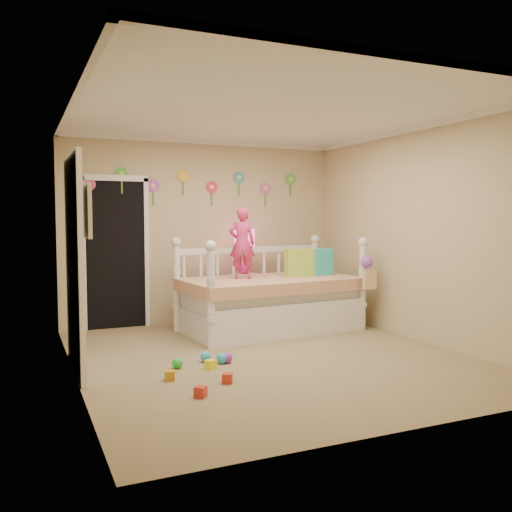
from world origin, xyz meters
name	(u,v)px	position (x,y,z in m)	size (l,w,h in m)	color
floor	(270,357)	(0.00, 0.00, 0.00)	(4.00, 4.50, 0.01)	#7F684C
ceiling	(270,112)	(0.00, 0.00, 2.60)	(4.00, 4.50, 0.01)	white
back_wall	(204,232)	(0.00, 2.25, 1.30)	(4.00, 0.01, 2.60)	tan
left_wall	(73,239)	(-2.00, 0.00, 1.30)	(0.01, 4.50, 2.60)	tan
right_wall	(419,234)	(2.00, 0.00, 1.30)	(0.01, 4.50, 2.60)	tan
crown_molding	(270,115)	(0.00, 0.00, 2.57)	(4.00, 4.50, 0.06)	white
daybed	(270,283)	(0.59, 1.24, 0.63)	(2.34, 1.26, 1.27)	white
pillow_turquoise	(320,262)	(1.35, 1.24, 0.89)	(0.37, 0.13, 0.37)	#2ABFD4
pillow_lime	(300,263)	(1.02, 1.24, 0.89)	(0.40, 0.15, 0.37)	#9FCA3D
child	(242,243)	(0.21, 1.30, 1.17)	(0.34, 0.22, 0.93)	#D12F6A
nightstand	(245,298)	(0.52, 1.96, 0.34)	(0.41, 0.31, 0.69)	white
table_lamp	(244,244)	(0.52, 1.96, 1.12)	(0.30, 0.30, 0.65)	#E11E7A
closet_doorway	(116,252)	(-1.25, 2.23, 1.03)	(0.90, 0.04, 2.07)	black
flower_decals	(198,187)	(-0.09, 2.24, 1.94)	(3.40, 0.02, 0.50)	#B2668C
mirror_closet	(75,264)	(-1.96, 0.30, 1.05)	(0.07, 1.30, 2.10)	white
wall_picture	(87,211)	(-1.97, -0.90, 1.55)	(0.05, 0.34, 0.42)	white
hanging_bag	(367,274)	(1.70, 0.63, 0.77)	(0.20, 0.16, 0.36)	beige
toy_scatter	(209,370)	(-0.83, -0.40, 0.06)	(0.80, 1.30, 0.11)	#996666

